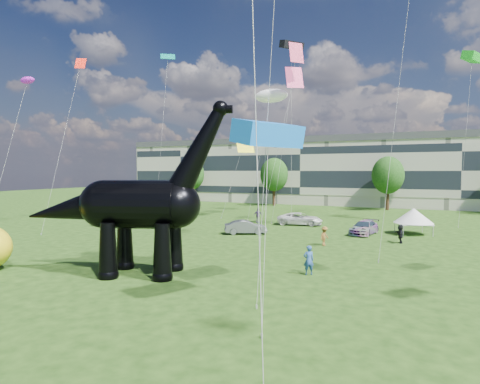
% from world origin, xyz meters
% --- Properties ---
extents(ground, '(220.00, 220.00, 0.00)m').
position_xyz_m(ground, '(0.00, 0.00, 0.00)').
color(ground, '#16330C').
rests_on(ground, ground).
extents(terrace_row, '(78.00, 11.00, 12.00)m').
position_xyz_m(terrace_row, '(-8.00, 62.00, 6.00)').
color(terrace_row, beige).
rests_on(terrace_row, ground).
extents(tree_far_left, '(5.20, 5.20, 9.44)m').
position_xyz_m(tree_far_left, '(-30.00, 53.00, 6.29)').
color(tree_far_left, '#382314').
rests_on(tree_far_left, ground).
extents(tree_mid_left, '(5.20, 5.20, 9.44)m').
position_xyz_m(tree_mid_left, '(-12.00, 53.00, 6.29)').
color(tree_mid_left, '#382314').
rests_on(tree_mid_left, ground).
extents(tree_mid_right, '(5.20, 5.20, 9.44)m').
position_xyz_m(tree_mid_right, '(8.00, 53.00, 6.29)').
color(tree_mid_right, '#382314').
rests_on(tree_mid_right, ground).
extents(dinosaur_sculpture, '(13.47, 6.12, 11.12)m').
position_xyz_m(dinosaur_sculpture, '(-2.79, 2.40, 4.20)').
color(dinosaur_sculpture, black).
rests_on(dinosaur_sculpture, ground).
extents(car_silver, '(2.87, 4.97, 1.59)m').
position_xyz_m(car_silver, '(-13.99, 22.54, 0.80)').
color(car_silver, '#B7B7BC').
rests_on(car_silver, ground).
extents(car_grey, '(4.48, 3.42, 1.42)m').
position_xyz_m(car_grey, '(-2.89, 19.85, 0.71)').
color(car_grey, slate).
rests_on(car_grey, ground).
extents(car_white, '(5.60, 3.11, 1.48)m').
position_xyz_m(car_white, '(0.19, 28.88, 0.74)').
color(car_white, silver).
rests_on(car_white, ground).
extents(car_dark, '(2.74, 5.05, 1.39)m').
position_xyz_m(car_dark, '(8.17, 24.77, 0.69)').
color(car_dark, '#595960').
rests_on(car_dark, ground).
extents(gazebo_near, '(4.97, 4.97, 2.69)m').
position_xyz_m(gazebo_near, '(12.71, 26.97, 1.89)').
color(gazebo_near, silver).
rests_on(gazebo_near, ground).
extents(gazebo_left, '(3.53, 3.53, 2.43)m').
position_xyz_m(gazebo_left, '(-21.31, 28.77, 1.71)').
color(gazebo_left, silver).
rests_on(gazebo_left, ground).
extents(visitors, '(39.69, 22.96, 1.84)m').
position_xyz_m(visitors, '(-3.79, 18.14, 0.85)').
color(visitors, brown).
rests_on(visitors, ground).
extents(kites, '(69.76, 50.95, 30.47)m').
position_xyz_m(kites, '(-4.44, 25.67, 22.47)').
color(kites, '#D6480E').
rests_on(kites, ground).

